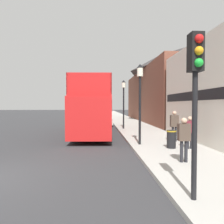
% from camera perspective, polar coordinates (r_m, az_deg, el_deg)
% --- Properties ---
extents(ground_plane, '(144.00, 144.00, 0.00)m').
position_cam_1_polar(ground_plane, '(27.93, -11.10, -2.83)').
color(ground_plane, '#333335').
extents(sidewalk, '(3.81, 108.00, 0.14)m').
position_cam_1_polar(sidewalk, '(24.95, 4.81, -3.20)').
color(sidewalk, '#ADAAA3').
rests_on(sidewalk, ground_plane).
extents(brick_terrace_rear, '(6.00, 22.11, 9.12)m').
position_cam_1_polar(brick_terrace_rear, '(30.45, 12.80, 6.13)').
color(brick_terrace_rear, brown).
rests_on(brick_terrace_rear, ground_plane).
extents(tour_bus, '(3.02, 10.55, 4.07)m').
position_cam_1_polar(tour_bus, '(17.15, -4.51, 0.31)').
color(tour_bus, red).
rests_on(tour_bus, ground_plane).
extents(parked_car_ahead_of_bus, '(1.86, 4.53, 1.42)m').
position_cam_1_polar(parked_car_ahead_of_bus, '(24.43, -2.14, -1.91)').
color(parked_car_ahead_of_bus, silver).
rests_on(parked_car_ahead_of_bus, ground_plane).
extents(pedestrian_nearest, '(0.44, 0.24, 1.66)m').
position_cam_1_polar(pedestrian_nearest, '(8.57, 18.28, -5.83)').
color(pedestrian_nearest, '#232328').
rests_on(pedestrian_nearest, sidewalk).
extents(pedestrian_second, '(0.41, 0.23, 1.58)m').
position_cam_1_polar(pedestrian_second, '(11.27, 19.65, -4.25)').
color(pedestrian_second, '#232328').
rests_on(pedestrian_second, sidewalk).
extents(pedestrian_third, '(0.46, 0.26, 1.77)m').
position_cam_1_polar(pedestrian_third, '(13.26, 15.98, -2.81)').
color(pedestrian_third, '#232328').
rests_on(pedestrian_third, sidewalk).
extents(traffic_signal, '(0.28, 0.42, 3.72)m').
position_cam_1_polar(traffic_signal, '(5.21, 21.01, 8.25)').
color(traffic_signal, black).
rests_on(traffic_signal, sidewalk).
extents(lamp_post_nearest, '(0.35, 0.35, 4.33)m').
position_cam_1_polar(lamp_post_nearest, '(11.87, 7.31, 6.11)').
color(lamp_post_nearest, black).
rests_on(lamp_post_nearest, sidewalk).
extents(lamp_post_second, '(0.35, 0.35, 4.35)m').
position_cam_1_polar(lamp_post_second, '(19.60, 3.05, 4.48)').
color(lamp_post_second, black).
rests_on(lamp_post_second, sidewalk).
extents(litter_bin, '(0.48, 0.48, 0.88)m').
position_cam_1_polar(litter_bin, '(11.23, 15.23, -6.71)').
color(litter_bin, black).
rests_on(litter_bin, sidewalk).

